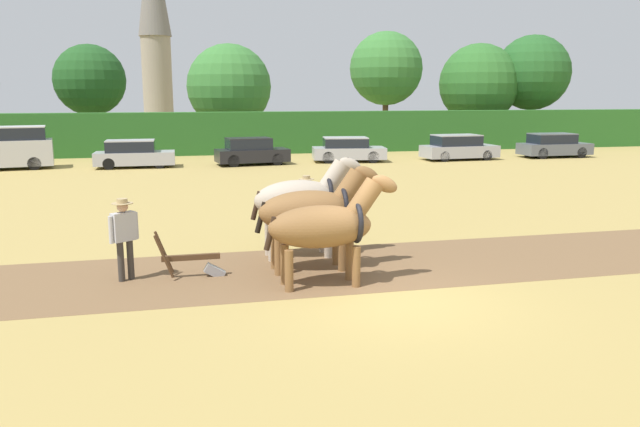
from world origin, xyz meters
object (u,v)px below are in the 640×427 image
draft_horse_lead_left (326,226)px  parked_van (2,148)px  farmer_beside_team (306,201)px  parked_car_center_left (251,152)px  draft_horse_lead_right (313,211)px  tree_right (479,84)px  tree_center_right (386,69)px  parked_car_left (134,154)px  parked_car_center_right (458,148)px  tree_center_left (90,80)px  plow (197,263)px  parked_car_center (348,150)px  parked_car_right (554,146)px  church_spire (154,20)px  draft_horse_trail_left (302,199)px  farmer_at_plow (124,232)px  tree_center (229,87)px  tree_far_right (533,73)px

draft_horse_lead_left → parked_van: bearing=116.9°
farmer_beside_team → parked_car_center_left: 18.19m
draft_horse_lead_right → tree_right: bearing=57.7°
tree_center_right → parked_van: size_ratio=1.65×
tree_center_right → parked_car_left: size_ratio=2.04×
parked_van → parked_car_center_right: parked_van is taller
tree_center_left → parked_car_left: (3.40, -11.01, -4.11)m
tree_right → plow: bearing=-125.1°
parked_car_center → parked_car_right: 13.29m
tree_right → parked_van: tree_right is taller
parked_car_center_left → parked_car_right: (18.98, 0.03, -0.00)m
draft_horse_lead_left → draft_horse_lead_right: (-0.02, 1.22, 0.09)m
farmer_beside_team → tree_center_left: bearing=151.5°
parked_van → parked_car_center_right: bearing=-11.0°
parked_van → parked_car_right: (32.00, -0.60, -0.42)m
parked_car_center → parked_car_right: bearing=6.4°
tree_right → church_spire: church_spire is taller
draft_horse_trail_left → farmer_at_plow: draft_horse_trail_left is taller
tree_right → draft_horse_trail_left: 37.24m
draft_horse_lead_right → parked_car_center_left: 21.48m
tree_center_right → parked_car_center: size_ratio=1.94×
parked_car_right → draft_horse_lead_right: bearing=-134.0°
draft_horse_lead_right → parked_car_center: size_ratio=0.66×
draft_horse_trail_left → parked_van: bearing=119.5°
tree_center → parked_car_center_right: bearing=-43.2°
draft_horse_lead_left → parked_car_center: bearing=73.4°
farmer_at_plow → parked_car_center_left: bearing=131.1°
tree_center_left → draft_horse_lead_right: (8.75, -32.54, -3.45)m
farmer_beside_team → parked_car_right: farmer_beside_team is taller
parked_car_right → tree_center_left: bearing=157.9°
tree_center_left → parked_car_center: (15.44, -10.78, -4.12)m
plow → draft_horse_lead_right: bearing=-0.0°
farmer_at_plow → parked_car_center: 24.24m
church_spire → farmer_at_plow: size_ratio=11.96×
tree_right → church_spire: (-25.04, 21.77, 6.51)m
tree_right → parked_car_left: tree_right is taller
farmer_beside_team → parked_car_right: size_ratio=0.39×
draft_horse_trail_left → parked_car_center_left: (1.01, 20.24, -0.70)m
farmer_beside_team → draft_horse_lead_left: bearing=-52.2°
tree_center_right → farmer_at_plow: bearing=-117.1°
farmer_at_plow → farmer_beside_team: (4.61, 3.21, -0.04)m
tree_right → plow: (-22.75, -32.38, -4.36)m
tree_center_right → farmer_beside_team: 32.23m
tree_center_left → plow: 33.44m
tree_center_left → parked_car_center_left: size_ratio=1.73×
farmer_at_plow → tree_center_right: bearing=117.4°
plow → parked_car_right: (22.59, 21.51, 0.41)m
draft_horse_trail_left → plow: size_ratio=1.87×
tree_right → tree_far_right: (4.17, -0.71, 0.85)m
tree_right → farmer_beside_team: size_ratio=4.49×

